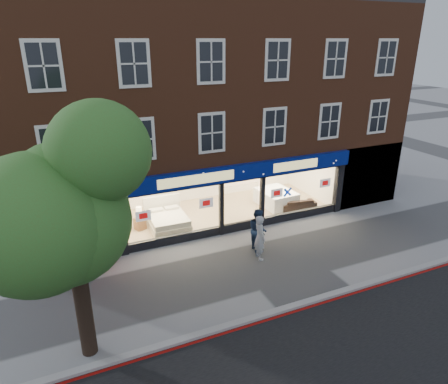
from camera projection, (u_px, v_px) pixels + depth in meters
ground at (275, 260)px, 16.25m from camera, size 120.00×120.00×0.00m
kerb_line at (322, 303)px, 13.61m from camera, size 60.00×0.10×0.01m
kerb_stone at (319, 299)px, 13.76m from camera, size 60.00×0.25×0.12m
showroom_floor at (223, 212)px, 20.70m from camera, size 11.00×4.50×0.10m
building at (209, 77)px, 19.75m from camera, size 19.00×8.26×10.30m
street_tree at (63, 192)px, 9.72m from camera, size 4.00×3.20×6.60m
display_bed at (167, 220)px, 18.82m from camera, size 1.83×2.21×1.23m
bedside_table at (140, 224)px, 18.61m from camera, size 0.58×0.58×0.55m
mattress_stack at (276, 198)px, 21.28m from camera, size 1.73×2.14×0.80m
sofa at (298, 204)px, 20.85m from camera, size 1.95×1.01×0.54m
a_board at (90, 254)px, 15.75m from camera, size 0.68×0.48×0.98m
pedestrian_grey at (260, 237)px, 16.08m from camera, size 0.51×0.73×1.90m
pedestrian_blue at (258, 229)px, 16.83m from camera, size 0.78×0.96×1.85m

